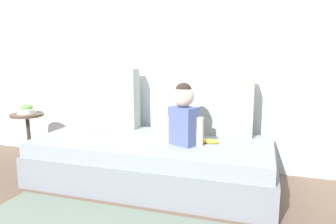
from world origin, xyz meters
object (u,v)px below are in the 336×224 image
object	(u,v)px
couch	(152,161)
throw_pillow_left	(110,98)
toddler	(183,113)
banana	(209,141)
side_table	(28,125)
fruit_bowl	(27,110)
throw_pillow_right	(224,106)

from	to	relation	value
couch	throw_pillow_left	bearing A→B (deg)	148.38
toddler	banana	distance (m)	0.32
couch	side_table	world-z (taller)	side_table
toddler	banana	bearing A→B (deg)	22.93
fruit_bowl	throw_pillow_right	bearing A→B (deg)	5.62
banana	side_table	distance (m)	1.94
throw_pillow_left	fruit_bowl	world-z (taller)	throw_pillow_left
toddler	side_table	xyz separation A→B (m)	(-1.73, 0.21, -0.26)
banana	toddler	bearing A→B (deg)	-157.07
couch	toddler	distance (m)	0.55
throw_pillow_left	side_table	bearing A→B (deg)	-167.15
banana	side_table	bearing A→B (deg)	176.14
throw_pillow_left	banana	bearing A→B (deg)	-17.12
toddler	side_table	world-z (taller)	toddler
throw_pillow_right	fruit_bowl	distance (m)	2.02
throw_pillow_right	banana	xyz separation A→B (m)	(-0.08, -0.33, -0.25)
throw_pillow_right	side_table	xyz separation A→B (m)	(-2.01, -0.20, -0.27)
couch	banana	bearing A→B (deg)	2.73
throw_pillow_right	fruit_bowl	size ratio (longest dim) A/B	2.90
throw_pillow_left	throw_pillow_right	distance (m)	1.14
banana	throw_pillow_left	bearing A→B (deg)	162.88
throw_pillow_left	fruit_bowl	bearing A→B (deg)	-167.15
fruit_bowl	couch	bearing A→B (deg)	-6.11
couch	banana	xyz separation A→B (m)	(0.49, 0.02, 0.22)
throw_pillow_right	banana	distance (m)	0.42
fruit_bowl	side_table	bearing A→B (deg)	172.87
couch	throw_pillow_right	world-z (taller)	throw_pillow_right
side_table	fruit_bowl	xyz separation A→B (m)	(0.00, -0.00, 0.17)
banana	fruit_bowl	bearing A→B (deg)	176.14
throw_pillow_right	side_table	bearing A→B (deg)	-174.38
throw_pillow_right	toddler	distance (m)	0.50
side_table	fruit_bowl	world-z (taller)	fruit_bowl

